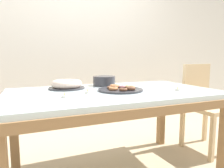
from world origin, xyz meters
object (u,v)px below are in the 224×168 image
object	(u,v)px
plate_stack	(104,81)
tealight_near_front	(178,89)
cake_chocolate_round	(67,85)
tealight_near_cakes	(64,96)
tealight_right_edge	(88,92)
chair	(204,102)
pastry_platter	(121,89)

from	to	relation	value
plate_stack	tealight_near_front	xyz separation A→B (m)	(0.45, -0.51, -0.03)
cake_chocolate_round	tealight_near_cakes	distance (m)	0.40
tealight_right_edge	tealight_near_cakes	world-z (taller)	same
chair	cake_chocolate_round	size ratio (longest dim) A/B	3.08
plate_stack	chair	bearing A→B (deg)	-8.01
tealight_right_edge	tealight_near_cakes	distance (m)	0.20
tealight_near_front	chair	bearing A→B (deg)	27.53
plate_stack	tealight_right_edge	world-z (taller)	plate_stack
pastry_platter	plate_stack	size ratio (longest dim) A/B	1.71
pastry_platter	tealight_near_cakes	world-z (taller)	pastry_platter
tealight_near_cakes	tealight_right_edge	bearing A→B (deg)	25.55
chair	cake_chocolate_round	bearing A→B (deg)	176.39
chair	pastry_platter	xyz separation A→B (m)	(-1.10, -0.18, 0.23)
chair	tealight_near_cakes	distance (m)	1.61
chair	plate_stack	world-z (taller)	chair
cake_chocolate_round	tealight_right_edge	world-z (taller)	cake_chocolate_round
tealight_right_edge	tealight_near_front	world-z (taller)	same
chair	cake_chocolate_round	xyz separation A→B (m)	(-1.48, 0.09, 0.26)
chair	tealight_near_cakes	xyz separation A→B (m)	(-1.56, -0.29, 0.23)
pastry_platter	tealight_right_edge	xyz separation A→B (m)	(-0.28, -0.03, -0.00)
chair	plate_stack	bearing A→B (deg)	171.99
chair	tealight_near_front	distance (m)	0.79
chair	tealight_near_front	bearing A→B (deg)	-152.47
pastry_platter	plate_stack	distance (m)	0.34
cake_chocolate_round	plate_stack	distance (m)	0.37
plate_stack	pastry_platter	bearing A→B (deg)	-86.44
tealight_near_front	tealight_near_cakes	xyz separation A→B (m)	(-0.89, 0.06, 0.00)
cake_chocolate_round	pastry_platter	distance (m)	0.47
chair	cake_chocolate_round	distance (m)	1.51
pastry_platter	plate_stack	bearing A→B (deg)	93.56
chair	cake_chocolate_round	world-z (taller)	chair
pastry_platter	tealight_near_front	distance (m)	0.46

